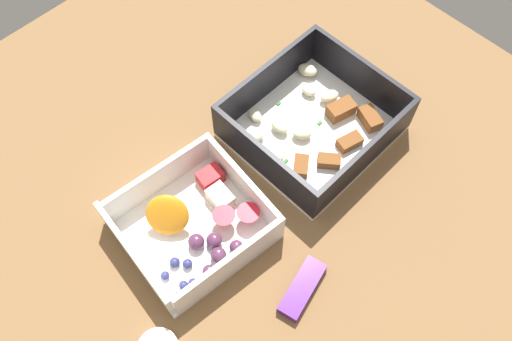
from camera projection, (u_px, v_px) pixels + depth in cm
name	position (u px, v px, depth cm)	size (l,w,h in cm)	color
table_surface	(244.00, 179.00, 66.00)	(80.00, 80.00, 2.00)	brown
pasta_container	(314.00, 123.00, 66.55)	(18.53, 16.98, 6.32)	white
fruit_bowl	(196.00, 223.00, 60.19)	(16.58, 15.63, 5.34)	white
candy_bar	(302.00, 288.00, 57.74)	(7.00, 2.40, 1.20)	#51197A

